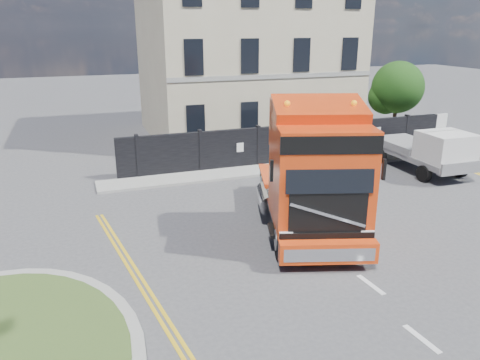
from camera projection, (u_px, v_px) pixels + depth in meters
name	position (u px, v px, depth m)	size (l,w,h in m)	color
ground	(245.00, 255.00, 14.57)	(120.00, 120.00, 0.00)	#424244
hoarding_fence	(303.00, 143.00, 24.40)	(18.80, 0.25, 2.00)	black
georgian_building	(244.00, 43.00, 29.44)	(12.30, 10.30, 12.80)	beige
tree	(395.00, 90.00, 29.04)	(3.20, 3.20, 4.80)	#382619
pavement_far	(301.00, 166.00, 23.72)	(20.00, 1.60, 0.12)	gray
truck	(314.00, 178.00, 15.40)	(4.97, 8.09, 4.55)	black
flatbed_pickup	(435.00, 151.00, 22.03)	(2.37, 5.35, 2.21)	slate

